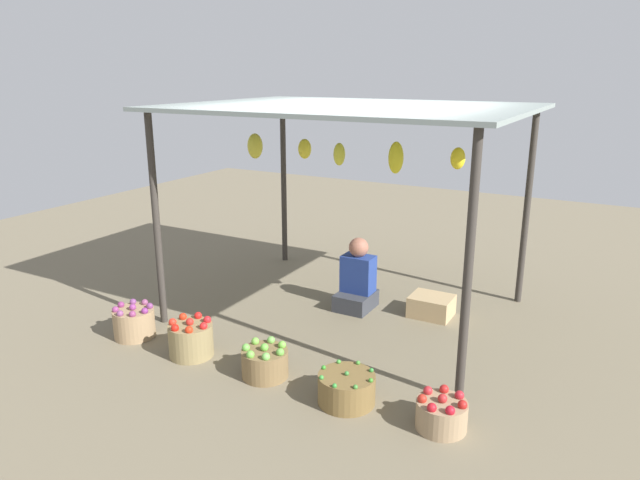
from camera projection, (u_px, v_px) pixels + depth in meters
name	position (u px, v px, depth m)	size (l,w,h in m)	color
ground_plane	(348.00, 311.00, 6.26)	(14.00, 14.00, 0.00)	#726852
market_stall_structure	(350.00, 121.00, 5.69)	(3.37, 2.62, 2.15)	#38332D
vendor_person	(357.00, 281.00, 6.26)	(0.36, 0.44, 0.78)	#33363D
basket_purple_onions	(134.00, 322.00, 5.61)	(0.39, 0.39, 0.33)	#9E805B
basket_red_tomatoes	(191.00, 339.00, 5.24)	(0.40, 0.40, 0.36)	olive
basket_green_apples	(265.00, 362.00, 4.89)	(0.39, 0.39, 0.30)	brown
basket_green_chilies	(346.00, 388.00, 4.50)	(0.45, 0.45, 0.27)	brown
basket_red_apples	(442.00, 414.00, 4.18)	(0.37, 0.37, 0.27)	#997E5D
wooden_crate_near_vendor	(431.00, 306.00, 6.10)	(0.43, 0.36, 0.22)	tan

